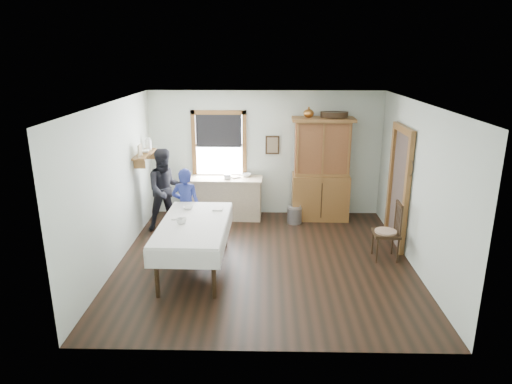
% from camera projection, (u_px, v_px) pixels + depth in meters
% --- Properties ---
extents(room, '(5.01, 5.01, 2.70)m').
position_uv_depth(room, '(265.00, 186.00, 7.51)').
color(room, black).
rests_on(room, ground).
extents(window, '(1.18, 0.07, 1.48)m').
position_uv_depth(window, '(219.00, 141.00, 9.80)').
color(window, white).
rests_on(window, room).
extents(doorway, '(0.09, 1.14, 2.22)m').
position_uv_depth(doorway, '(399.00, 184.00, 8.32)').
color(doorway, '#4F4038').
rests_on(doorway, room).
extents(wall_shelf, '(0.24, 1.00, 0.44)m').
position_uv_depth(wall_shelf, '(145.00, 153.00, 8.96)').
color(wall_shelf, brown).
rests_on(wall_shelf, room).
extents(framed_picture, '(0.30, 0.04, 0.40)m').
position_uv_depth(framed_picture, '(272.00, 145.00, 9.80)').
color(framed_picture, '#301F10').
rests_on(framed_picture, room).
extents(rug_beater, '(0.01, 0.27, 0.27)m').
position_uv_depth(rug_beater, '(411.00, 161.00, 7.63)').
color(rug_beater, black).
rests_on(rug_beater, room).
extents(work_counter, '(1.58, 0.64, 0.90)m').
position_uv_depth(work_counter, '(226.00, 198.00, 9.85)').
color(work_counter, tan).
rests_on(work_counter, room).
extents(china_hutch, '(1.29, 0.63, 2.18)m').
position_uv_depth(china_hutch, '(321.00, 169.00, 9.62)').
color(china_hutch, brown).
rests_on(china_hutch, room).
extents(dining_table, '(1.14, 2.11, 0.84)m').
position_uv_depth(dining_table, '(195.00, 246.00, 7.48)').
color(dining_table, white).
rests_on(dining_table, room).
extents(spindle_chair, '(0.50, 0.50, 1.03)m').
position_uv_depth(spindle_chair, '(386.00, 231.00, 7.85)').
color(spindle_chair, '#301F10').
rests_on(spindle_chair, room).
extents(pail, '(0.39, 0.39, 0.33)m').
position_uv_depth(pail, '(294.00, 215.00, 9.62)').
color(pail, '#94959C').
rests_on(pail, room).
extents(wicker_basket, '(0.32, 0.23, 0.18)m').
position_uv_depth(wicker_basket, '(305.00, 216.00, 9.82)').
color(wicker_basket, '#9A7846').
rests_on(wicker_basket, room).
extents(woman_blue, '(0.52, 0.37, 1.34)m').
position_uv_depth(woman_blue, '(186.00, 209.00, 8.49)').
color(woman_blue, navy).
rests_on(woman_blue, room).
extents(figure_dark, '(0.93, 0.85, 1.54)m').
position_uv_depth(figure_dark, '(166.00, 192.00, 9.15)').
color(figure_dark, black).
rests_on(figure_dark, room).
extents(table_cup_a, '(0.16, 0.16, 0.10)m').
position_uv_depth(table_cup_a, '(180.00, 221.00, 7.26)').
color(table_cup_a, white).
rests_on(table_cup_a, dining_table).
extents(table_cup_b, '(0.12, 0.12, 0.09)m').
position_uv_depth(table_cup_b, '(184.00, 221.00, 7.30)').
color(table_cup_b, white).
rests_on(table_cup_b, dining_table).
extents(table_bowl, '(0.21, 0.21, 0.05)m').
position_uv_depth(table_bowl, '(188.00, 208.00, 7.97)').
color(table_bowl, white).
rests_on(table_bowl, dining_table).
extents(counter_book, '(0.24, 0.26, 0.02)m').
position_uv_depth(counter_book, '(231.00, 177.00, 9.72)').
color(counter_book, '#796951').
rests_on(counter_book, work_counter).
extents(counter_bowl, '(0.24, 0.24, 0.06)m').
position_uv_depth(counter_bowl, '(246.00, 175.00, 9.82)').
color(counter_bowl, white).
rests_on(counter_bowl, work_counter).
extents(shelf_bowl, '(0.22, 0.22, 0.05)m').
position_uv_depth(shelf_bowl, '(145.00, 151.00, 8.97)').
color(shelf_bowl, white).
rests_on(shelf_bowl, wall_shelf).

